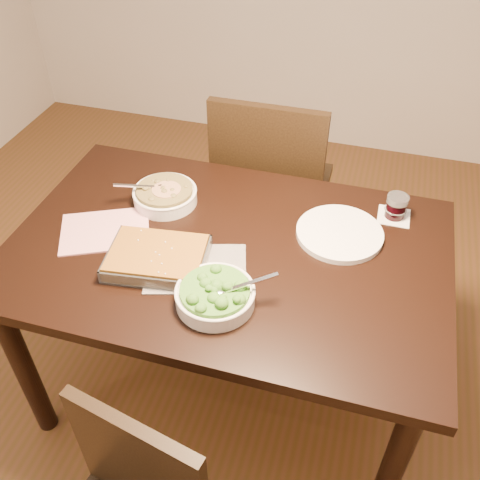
% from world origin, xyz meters
% --- Properties ---
extents(ground, '(4.00, 4.00, 0.00)m').
position_xyz_m(ground, '(0.00, 0.00, 0.00)').
color(ground, '#4F3516').
rests_on(ground, ground).
extents(table, '(1.40, 0.90, 0.75)m').
position_xyz_m(table, '(0.00, 0.00, 0.65)').
color(table, black).
rests_on(table, ground).
extents(magazine_a, '(0.35, 0.31, 0.01)m').
position_xyz_m(magazine_a, '(-0.41, -0.04, 0.75)').
color(magazine_a, '#C73859').
rests_on(magazine_a, table).
extents(magazine_b, '(0.35, 0.29, 0.01)m').
position_xyz_m(magazine_b, '(-0.06, -0.12, 0.75)').
color(magazine_b, '#24242B').
rests_on(magazine_b, table).
extents(coaster, '(0.11, 0.11, 0.00)m').
position_xyz_m(coaster, '(0.50, 0.31, 0.75)').
color(coaster, white).
rests_on(coaster, table).
extents(stew_bowl, '(0.23, 0.22, 0.09)m').
position_xyz_m(stew_bowl, '(-0.28, 0.17, 0.78)').
color(stew_bowl, white).
rests_on(stew_bowl, table).
extents(broccoli_bowl, '(0.25, 0.23, 0.09)m').
position_xyz_m(broccoli_bowl, '(0.04, -0.23, 0.78)').
color(broccoli_bowl, white).
rests_on(broccoli_bowl, table).
extents(baking_dish, '(0.32, 0.26, 0.05)m').
position_xyz_m(baking_dish, '(-0.18, -0.13, 0.78)').
color(baking_dish, silver).
rests_on(baking_dish, table).
extents(wine_tumbler, '(0.07, 0.07, 0.08)m').
position_xyz_m(wine_tumbler, '(0.50, 0.31, 0.80)').
color(wine_tumbler, black).
rests_on(wine_tumbler, coaster).
extents(dinner_plate, '(0.28, 0.28, 0.02)m').
position_xyz_m(dinner_plate, '(0.34, 0.16, 0.76)').
color(dinner_plate, white).
rests_on(dinner_plate, table).
extents(chair_far, '(0.46, 0.46, 0.98)m').
position_xyz_m(chair_far, '(-0.01, 0.65, 0.55)').
color(chair_far, black).
rests_on(chair_far, ground).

